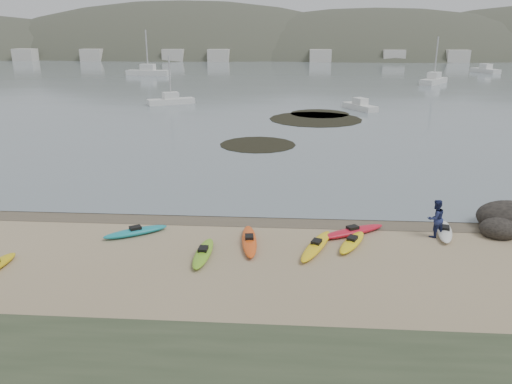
{
  "coord_description": "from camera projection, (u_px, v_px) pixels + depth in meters",
  "views": [
    {
      "loc": [
        1.81,
        -25.59,
        9.81
      ],
      "look_at": [
        0.0,
        0.0,
        1.5
      ],
      "focal_mm": 35.0,
      "sensor_mm": 36.0,
      "label": 1
    }
  ],
  "objects": [
    {
      "name": "kayaks",
      "position": [
        264.0,
        242.0,
        23.87
      ],
      "size": [
        21.7,
        8.46,
        0.34
      ],
      "color": "yellow",
      "rests_on": "ground"
    },
    {
      "name": "water",
      "position": [
        290.0,
        47.0,
        312.13
      ],
      "size": [
        1200.0,
        1200.0,
        0.0
      ],
      "primitive_type": "plane",
      "color": "slate",
      "rests_on": "ground"
    },
    {
      "name": "ground",
      "position": [
        256.0,
        218.0,
        27.43
      ],
      "size": [
        600.0,
        600.0,
        0.0
      ],
      "primitive_type": "plane",
      "color": "tan",
      "rests_on": "ground"
    },
    {
      "name": "far_hills",
      "position": [
        379.0,
        94.0,
        213.77
      ],
      "size": [
        550.0,
        135.0,
        80.0
      ],
      "color": "#384235",
      "rests_on": "ground"
    },
    {
      "name": "moored_boats",
      "position": [
        312.0,
        77.0,
        103.27
      ],
      "size": [
        87.58,
        69.95,
        1.37
      ],
      "color": "silver",
      "rests_on": "ground"
    },
    {
      "name": "wet_sand",
      "position": [
        256.0,
        220.0,
        27.14
      ],
      "size": [
        60.0,
        60.0,
        0.0
      ],
      "primitive_type": "plane",
      "color": "brown",
      "rests_on": "ground"
    },
    {
      "name": "kelp_mats",
      "position": [
        307.0,
        122.0,
        55.97
      ],
      "size": [
        14.57,
        25.13,
        0.04
      ],
      "color": "black",
      "rests_on": "water"
    },
    {
      "name": "person_east",
      "position": [
        436.0,
        218.0,
        24.65
      ],
      "size": [
        1.17,
        1.07,
        1.93
      ],
      "primitive_type": "imported",
      "rotation": [
        0.0,
        0.0,
        3.6
      ],
      "color": "navy",
      "rests_on": "ground"
    },
    {
      "name": "far_town",
      "position": [
        305.0,
        56.0,
        164.02
      ],
      "size": [
        199.0,
        5.0,
        4.0
      ],
      "color": "beige",
      "rests_on": "ground"
    }
  ]
}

